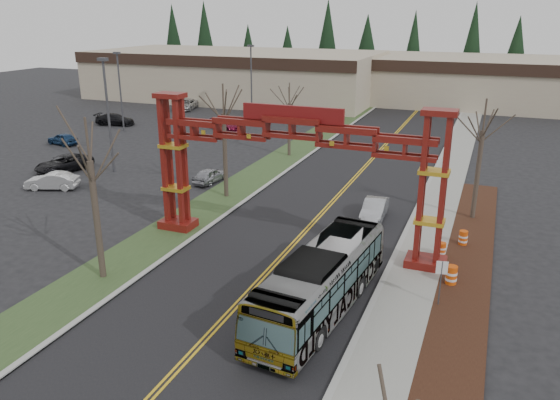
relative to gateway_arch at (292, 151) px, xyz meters
The scene contains 33 objects.
road 9.20m from the gateway_arch, 90.00° to the left, with size 12.00×110.00×0.02m, color black.
lane_line_left 9.19m from the gateway_arch, 90.98° to the left, with size 0.12×100.00×0.01m, color yellow.
lane_line_right 9.19m from the gateway_arch, 89.02° to the left, with size 0.12×100.00×0.01m, color yellow.
curb_right 11.03m from the gateway_arch, 48.70° to the left, with size 0.30×110.00×0.15m, color #AAABA5.
sidewalk_right 11.90m from the gateway_arch, 42.65° to the left, with size 2.60×110.00×0.14m, color gray.
landscape_strip 14.25m from the gateway_arch, 38.11° to the right, with size 2.60×50.00×0.12m, color black.
grass_median 12.18m from the gateway_arch, 138.81° to the left, with size 4.00×110.00×0.08m, color #314924.
curb_left 11.03m from the gateway_arch, 131.30° to the left, with size 0.30×110.00×0.15m, color #AAABA5.
gateway_arch is the anchor object (origin of this frame).
retail_building_west 61.78m from the gateway_arch, 119.07° to the left, with size 46.00×22.30×7.50m.
retail_building_east 62.80m from the gateway_arch, 80.83° to the left, with size 38.00×20.30×7.00m.
conifer_treeline 74.00m from the gateway_arch, 89.81° to the left, with size 116.10×5.60×13.00m.
transit_bus 8.88m from the gateway_arch, 59.18° to the right, with size 2.63×11.25×3.13m, color #A4A8AC.
silver_sedan 9.20m from the gateway_arch, 60.88° to the left, with size 1.44×4.13×1.36m, color #A5A8AD.
parked_car_near_a 15.71m from the gateway_arch, 138.12° to the left, with size 1.48×3.68×1.25m, color #9C9DA3.
parked_car_near_b 22.83m from the gateway_arch, behind, with size 1.45×4.16×1.37m, color silver.
parked_car_near_c 26.57m from the gateway_arch, 162.07° to the left, with size 2.37×5.14×1.43m, color black.
parked_car_mid_a 35.69m from the gateway_arch, 123.51° to the left, with size 1.82×4.47×1.30m, color maroon.
parked_car_mid_b 36.54m from the gateway_arch, 153.48° to the left, with size 1.51×3.76×1.28m, color navy.
parked_car_far_a 40.16m from the gateway_arch, 117.26° to the left, with size 1.40×4.01×1.32m, color silver.
parked_car_far_b 51.54m from the gateway_arch, 128.08° to the left, with size 2.52×5.47×1.52m, color silver.
parked_car_far_c 43.76m from the gateway_arch, 141.41° to the left, with size 2.00×4.92×1.43m, color black.
bare_tree_median_near 11.05m from the gateway_arch, 136.44° to the right, with size 3.38×3.38×8.71m.
bare_tree_median_mid 10.63m from the gateway_arch, 138.86° to the left, with size 3.30×3.30×8.66m.
bare_tree_median_far 22.19m from the gateway_arch, 111.15° to the left, with size 2.98×2.98×7.18m.
bare_tree_right_far 13.48m from the gateway_arch, 42.09° to the left, with size 3.18×3.18×8.29m.
light_pole_near 22.60m from the gateway_arch, 155.19° to the left, with size 0.86×0.43×9.94m.
light_pole_mid 39.19m from the gateway_arch, 141.42° to the left, with size 0.80×0.40×9.23m.
light_pole_far 43.57m from the gateway_arch, 117.64° to the left, with size 0.82×0.41×9.48m.
street_sign 10.89m from the gateway_arch, 24.05° to the right, with size 0.55×0.14×2.41m.
barrel_south 11.07m from the gateway_arch, ahead, with size 0.60×0.60×1.11m.
barrel_mid 10.43m from the gateway_arch, 11.47° to the left, with size 0.49×0.49×0.91m.
barrel_north 11.82m from the gateway_arch, 21.96° to the left, with size 0.54×0.54×0.99m.
Camera 1 is at (10.64, -10.68, 13.58)m, focal length 35.00 mm.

